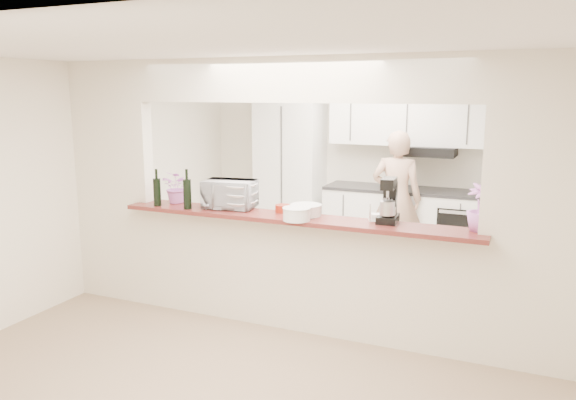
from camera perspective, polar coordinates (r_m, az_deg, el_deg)
The scene contains 19 objects.
floor at distance 5.46m, azimuth 0.64°, elevation -12.78°, with size 6.00×6.00×0.00m, color tan.
tile_overlay at distance 6.81m, azimuth 5.74°, elevation -7.85°, with size 5.00×2.90×0.01m, color beige.
partition at distance 5.05m, azimuth 0.67°, elevation 2.82°, with size 5.00×0.15×2.50m.
bar_counter at distance 5.25m, azimuth 0.63°, elevation -7.04°, with size 3.40×0.38×1.09m.
kitchen_cabinets at distance 7.73m, azimuth 7.21°, elevation 1.78°, with size 3.15×0.62×2.25m.
refrigerator at distance 7.38m, azimuth 23.92°, elevation -0.50°, with size 0.75×0.70×1.70m, color #B1B2B7.
flower_left at distance 5.74m, azimuth -11.18°, elevation 1.29°, with size 0.29×0.25×0.33m, color #E278DB.
wine_bottle_a at distance 5.45m, azimuth -10.20°, elevation 0.67°, with size 0.08×0.08×0.39m.
wine_bottle_b at distance 5.65m, azimuth -13.16°, elevation 0.84°, with size 0.07×0.07×0.37m.
toaster_oven at distance 5.44m, azimuth -5.95°, elevation 0.60°, with size 0.49×0.33×0.27m, color #B3B3B8.
serving_bowls at distance 5.39m, azimuth -5.02°, elevation 0.34°, with size 0.32×0.32×0.24m, color white.
plate_stack_a at distance 4.89m, azimuth 0.88°, elevation -1.43°, with size 0.25×0.25×0.11m.
plate_stack_b at distance 5.10m, azimuth 1.83°, elevation -1.01°, with size 0.29×0.29×0.10m.
red_bowl at distance 5.24m, azimuth -0.51°, elevation -0.86°, with size 0.15×0.15×0.07m, color maroon.
tan_bowl at distance 5.06m, azimuth 1.05°, elevation -1.27°, with size 0.15×0.15×0.07m, color #CBBC8F.
utensil_caddy at distance 4.90m, azimuth 9.56°, elevation -1.20°, with size 0.25×0.19×0.21m.
stand_mixer at distance 4.88m, azimuth 10.18°, elevation -0.24°, with size 0.18×0.28×0.39m.
flower_right at distance 4.76m, azimuth 18.99°, elevation -0.70°, with size 0.22×0.22×0.39m, color #C56AC0.
person at distance 7.19m, azimuth 10.95°, elevation 0.06°, with size 0.63×0.41×1.72m, color tan.
Camera 1 is at (1.93, -4.61, 2.20)m, focal length 35.00 mm.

